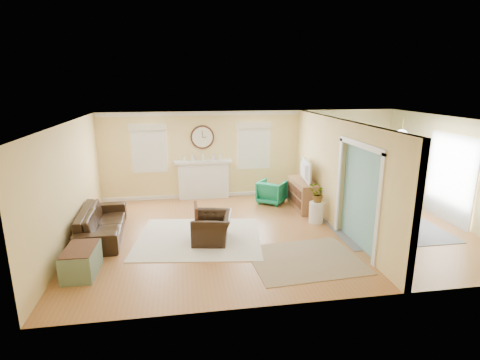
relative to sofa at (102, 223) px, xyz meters
name	(u,v)px	position (x,y,z in m)	size (l,w,h in m)	color
floor	(275,231)	(3.97, -0.29, -0.33)	(9.00, 9.00, 0.00)	#9D6534
wall_back	(252,154)	(3.97, 2.71, 0.97)	(9.00, 0.02, 2.60)	#E1C57B
wall_front	(326,226)	(3.97, -3.29, 0.97)	(9.00, 0.02, 2.60)	#E1C57B
wall_left	(69,186)	(-0.53, -0.29, 0.97)	(0.02, 6.00, 2.60)	#E1C57B
wall_right	(453,171)	(8.47, -0.29, 0.97)	(0.02, 6.00, 2.60)	#E1C57B
ceiling	(278,120)	(3.97, -0.29, 2.27)	(9.00, 6.00, 0.02)	white
partition	(334,170)	(5.48, -0.01, 1.02)	(0.17, 6.00, 2.60)	#E1C57B
fireplace	(204,179)	(2.47, 2.59, 0.26)	(1.70, 0.30, 1.17)	white
wall_clock	(202,137)	(2.47, 2.68, 1.52)	(0.70, 0.07, 0.70)	#4F2C1D
window_left	(149,145)	(0.92, 2.66, 1.33)	(1.05, 0.13, 1.42)	white
window_right	(254,142)	(4.02, 2.66, 1.33)	(1.05, 0.13, 1.42)	white
french_doors	(451,178)	(8.43, -0.29, 0.77)	(0.06, 1.70, 2.20)	white
pendant	(402,136)	(6.97, -0.29, 1.87)	(0.30, 0.30, 0.55)	gold
rug_cream	(199,238)	(2.16, -0.44, -0.33)	(2.74, 2.38, 0.01)	white
rug_jute	(305,259)	(4.18, -1.84, -0.33)	(2.12, 1.74, 0.01)	#9E8769
rug_grey	(374,220)	(6.62, -0.02, -0.33)	(2.62, 3.28, 0.01)	slate
sofa	(102,223)	(0.00, 0.00, 0.00)	(2.28, 0.89, 0.67)	black
eames_chair	(212,228)	(2.45, -0.63, -0.02)	(0.95, 0.83, 0.62)	black
green_chair	(272,192)	(4.39, 1.80, 0.00)	(0.71, 0.73, 0.66)	#1C7B65
trunk	(81,261)	(-0.04, -1.74, -0.08)	(0.57, 0.91, 0.52)	slate
credenza	(302,195)	(5.11, 1.19, 0.07)	(0.47, 1.38, 0.80)	#906748
tv	(303,171)	(5.09, 1.19, 0.75)	(0.99, 0.13, 0.57)	black
garden_stool	(316,212)	(5.12, 0.08, -0.07)	(0.36, 0.36, 0.53)	white
potted_plant	(317,194)	(5.12, 0.08, 0.42)	(0.40, 0.34, 0.44)	#337F33
dining_table	(375,208)	(6.62, -0.02, 0.01)	(1.96, 1.09, 0.69)	#4F2C1D
dining_chair_n	(351,185)	(6.53, 1.17, 0.28)	(0.53, 0.53, 1.04)	slate
dining_chair_s	(403,215)	(6.64, -1.18, 0.22)	(0.52, 0.52, 0.94)	slate
dining_chair_w	(348,201)	(5.89, 0.00, 0.22)	(0.42, 0.42, 0.94)	white
dining_chair_e	(399,200)	(7.20, -0.10, 0.22)	(0.44, 0.44, 0.94)	slate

